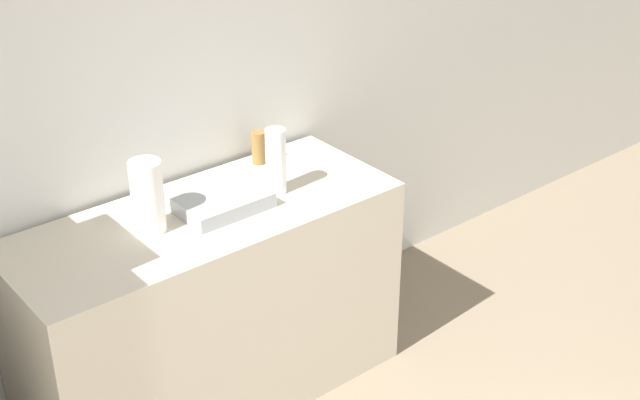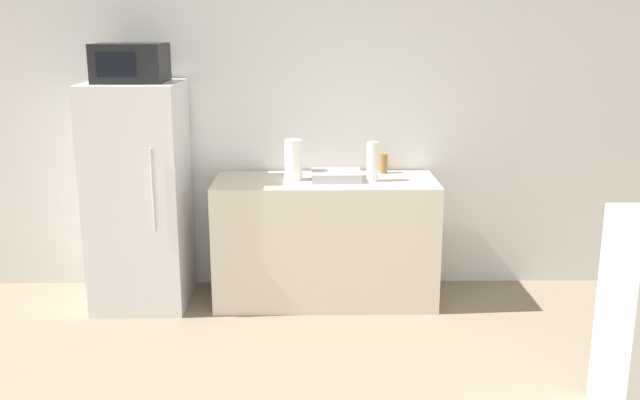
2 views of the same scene
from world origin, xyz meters
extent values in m
cube|color=silver|center=(0.00, 3.00, 1.30)|extent=(8.00, 0.06, 2.60)
cube|color=silver|center=(-1.19, 2.61, 0.77)|extent=(0.63, 0.64, 1.55)
cylinder|color=#B7B7BC|center=(-1.02, 2.28, 0.89)|extent=(0.02, 0.02, 0.54)
cube|color=black|center=(-1.19, 2.61, 1.67)|extent=(0.45, 0.41, 0.25)
cube|color=black|center=(-1.23, 2.41, 1.67)|extent=(0.25, 0.01, 0.15)
cube|color=beige|center=(0.09, 2.64, 0.44)|extent=(1.54, 0.61, 0.87)
cube|color=#9EA3A8|center=(0.17, 2.64, 0.90)|extent=(0.34, 0.29, 0.06)
cylinder|color=silver|center=(0.42, 2.60, 1.01)|extent=(0.08, 0.08, 0.27)
cylinder|color=olive|center=(0.52, 2.86, 0.94)|extent=(0.06, 0.06, 0.14)
cylinder|color=white|center=(-0.13, 2.65, 1.01)|extent=(0.12, 0.12, 0.28)
camera|label=1|loc=(-1.44, 0.06, 2.52)|focal=50.00mm
camera|label=2|loc=(-0.01, -2.17, 1.94)|focal=40.00mm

